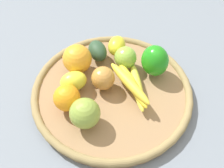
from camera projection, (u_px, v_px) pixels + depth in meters
name	position (u px, v px, depth m)	size (l,w,h in m)	color
ground_plane	(112.00, 96.00, 0.83)	(2.40, 2.40, 0.00)	slate
basket	(112.00, 92.00, 0.81)	(0.45, 0.45, 0.03)	#97744F
apple_0	(102.00, 79.00, 0.78)	(0.06, 0.06, 0.06)	#C1843A
banana_bunch	(133.00, 85.00, 0.78)	(0.16, 0.16, 0.05)	yellow
orange_1	(67.00, 98.00, 0.74)	(0.07, 0.07, 0.07)	orange
apple_2	(126.00, 58.00, 0.83)	(0.06, 0.06, 0.06)	#8DB940
lemon_1	(73.00, 81.00, 0.78)	(0.07, 0.05, 0.05)	yellow
lemon_0	(117.00, 46.00, 0.87)	(0.07, 0.05, 0.05)	yellow
orange_0	(77.00, 59.00, 0.81)	(0.08, 0.08, 0.08)	orange
apple_1	(85.00, 113.00, 0.70)	(0.08, 0.08, 0.08)	#86A13D
bell_pepper	(155.00, 61.00, 0.80)	(0.08, 0.07, 0.09)	#208F1A
avocado	(98.00, 51.00, 0.86)	(0.08, 0.05, 0.05)	#2A472E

